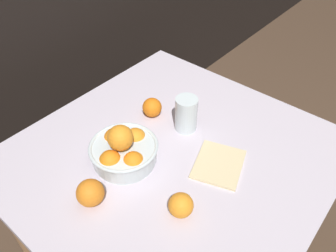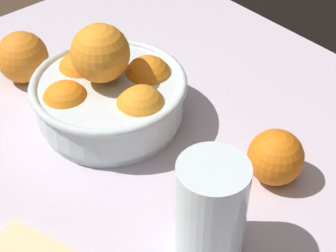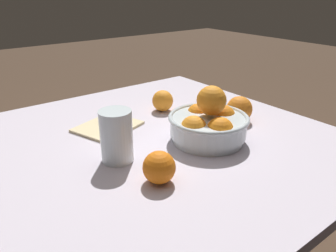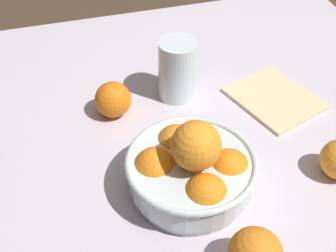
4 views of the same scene
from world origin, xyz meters
name	(u,v)px [view 3 (image 3 of 4)]	position (x,y,z in m)	size (l,w,h in m)	color
dining_table	(152,164)	(0.00, 0.00, 0.63)	(1.03, 1.00, 0.71)	silver
fruit_bowl	(209,123)	(-0.13, 0.10, 0.76)	(0.23, 0.23, 0.16)	silver
juice_glass	(117,139)	(0.13, 0.04, 0.77)	(0.08, 0.08, 0.13)	#F4A314
orange_loose_near_bowl	(163,101)	(-0.17, -0.17, 0.74)	(0.07, 0.07, 0.07)	orange
orange_loose_front	(159,167)	(0.11, 0.19, 0.74)	(0.07, 0.07, 0.07)	orange
orange_loose_aside	(239,109)	(-0.31, 0.06, 0.75)	(0.08, 0.08, 0.08)	orange
napkin	(108,127)	(0.06, -0.15, 0.71)	(0.18, 0.15, 0.01)	beige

